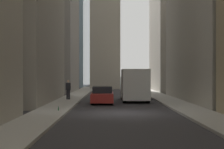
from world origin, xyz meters
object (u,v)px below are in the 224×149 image
Objects in this scene: delivery_truck at (134,85)px; pedestrian at (68,89)px; discarded_bottle at (58,109)px; sedan_red at (102,95)px.

pedestrian is (0.29, 5.96, -0.37)m from delivery_truck.
pedestrian is 10.35m from discarded_bottle.
delivery_truck is 5.98m from pedestrian.
discarded_bottle is at bearing 160.53° from sedan_red.
sedan_red is at bearing -133.51° from pedestrian.
discarded_bottle is at bearing 151.73° from delivery_truck.
pedestrian is at bearing 87.18° from delivery_truck.
delivery_truck is 11.42m from discarded_bottle.
delivery_truck is at bearing -28.27° from discarded_bottle.
delivery_truck reaches higher than discarded_bottle.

